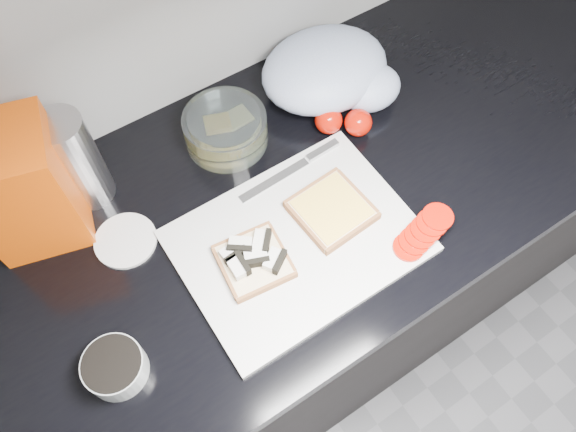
% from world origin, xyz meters
% --- Properties ---
extents(base_cabinet, '(3.50, 0.60, 0.86)m').
position_xyz_m(base_cabinet, '(0.00, 1.20, 0.43)').
color(base_cabinet, black).
rests_on(base_cabinet, ground).
extents(countertop, '(3.50, 0.64, 0.04)m').
position_xyz_m(countertop, '(0.00, 1.20, 0.88)').
color(countertop, black).
rests_on(countertop, base_cabinet).
extents(cutting_board, '(0.40, 0.30, 0.01)m').
position_xyz_m(cutting_board, '(0.07, 1.10, 0.91)').
color(cutting_board, silver).
rests_on(cutting_board, countertop).
extents(bread_left, '(0.13, 0.13, 0.03)m').
position_xyz_m(bread_left, '(-0.02, 1.10, 0.92)').
color(bread_left, beige).
rests_on(bread_left, cutting_board).
extents(bread_right, '(0.14, 0.14, 0.02)m').
position_xyz_m(bread_right, '(0.15, 1.11, 0.92)').
color(bread_right, beige).
rests_on(bread_right, cutting_board).
extents(tomato_slices, '(0.14, 0.08, 0.03)m').
position_xyz_m(tomato_slices, '(0.25, 0.99, 0.93)').
color(tomato_slices, '#B61104').
rests_on(tomato_slices, cutting_board).
extents(knife, '(0.22, 0.02, 0.01)m').
position_xyz_m(knife, '(0.16, 1.23, 0.92)').
color(knife, '#B0B0B5').
rests_on(knife, cutting_board).
extents(seed_tub, '(0.09, 0.09, 0.05)m').
position_xyz_m(seed_tub, '(-0.28, 1.07, 0.93)').
color(seed_tub, '#9A9F9F').
rests_on(seed_tub, countertop).
extents(tub_lid, '(0.13, 0.13, 0.01)m').
position_xyz_m(tub_lid, '(-0.18, 1.27, 0.90)').
color(tub_lid, silver).
rests_on(tub_lid, countertop).
extents(glass_bowl, '(0.16, 0.16, 0.07)m').
position_xyz_m(glass_bowl, '(0.08, 1.36, 0.93)').
color(glass_bowl, silver).
rests_on(glass_bowl, countertop).
extents(bread_bag, '(0.18, 0.17, 0.23)m').
position_xyz_m(bread_bag, '(-0.28, 1.37, 1.02)').
color(bread_bag, red).
rests_on(bread_bag, countertop).
extents(steel_canister, '(0.08, 0.08, 0.19)m').
position_xyz_m(steel_canister, '(-0.19, 1.39, 1.00)').
color(steel_canister, '#BBBBC0').
rests_on(steel_canister, countertop).
extents(grocery_bag, '(0.27, 0.24, 0.11)m').
position_xyz_m(grocery_bag, '(0.32, 1.35, 0.95)').
color(grocery_bag, '#B1BCDA').
rests_on(grocery_bag, countertop).
extents(whole_tomatoes, '(0.10, 0.09, 0.05)m').
position_xyz_m(whole_tomatoes, '(0.28, 1.26, 0.93)').
color(whole_tomatoes, '#B61104').
rests_on(whole_tomatoes, countertop).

